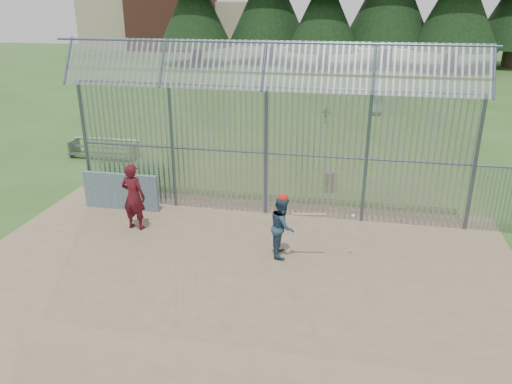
% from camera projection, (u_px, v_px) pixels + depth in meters
% --- Properties ---
extents(ground, '(120.00, 120.00, 0.00)m').
position_uv_depth(ground, '(240.00, 267.00, 12.69)').
color(ground, '#2D511E').
rests_on(ground, ground).
extents(dirt_infield, '(14.00, 10.00, 0.02)m').
position_uv_depth(dirt_infield, '(236.00, 277.00, 12.23)').
color(dirt_infield, '#756047').
rests_on(dirt_infield, ground).
extents(dugout_wall, '(2.50, 0.12, 1.20)m').
position_uv_depth(dugout_wall, '(121.00, 191.00, 15.97)').
color(dugout_wall, '#38566B').
rests_on(dugout_wall, dirt_infield).
extents(batter, '(0.72, 0.87, 1.63)m').
position_uv_depth(batter, '(282.00, 226.00, 13.02)').
color(batter, navy).
rests_on(batter, dirt_infield).
extents(onlooker, '(0.78, 0.56, 2.00)m').
position_uv_depth(onlooker, '(134.00, 197.00, 14.47)').
color(onlooker, maroon).
rests_on(onlooker, dirt_infield).
extents(bg_kid_standing, '(0.99, 0.85, 1.71)m').
position_uv_depth(bg_kid_standing, '(377.00, 100.00, 28.95)').
color(bg_kid_standing, slate).
rests_on(bg_kid_standing, ground).
extents(bg_kid_seated, '(0.59, 0.38, 0.93)m').
position_uv_depth(bg_kid_seated, '(327.00, 115.00, 27.19)').
color(bg_kid_seated, slate).
rests_on(bg_kid_seated, ground).
extents(batting_gear, '(1.97, 0.39, 0.53)m').
position_uv_depth(batting_gear, '(290.00, 202.00, 12.70)').
color(batting_gear, red).
rests_on(batting_gear, ground).
extents(trash_can, '(0.56, 0.56, 0.82)m').
position_uv_depth(trash_can, '(330.00, 180.00, 17.63)').
color(trash_can, gray).
rests_on(trash_can, ground).
extents(bleacher, '(3.00, 0.95, 0.72)m').
position_uv_depth(bleacher, '(104.00, 148.00, 21.33)').
color(bleacher, slate).
rests_on(bleacher, ground).
extents(backstop_fence, '(20.09, 0.81, 5.30)m').
position_uv_depth(backstop_fence, '(326.00, 146.00, 14.63)').
color(backstop_fence, '#47566B').
rests_on(backstop_fence, ground).
extents(distant_buildings, '(26.50, 10.50, 8.00)m').
position_uv_depth(distant_buildings, '(168.00, 20.00, 67.27)').
color(distant_buildings, brown).
rests_on(distant_buildings, ground).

